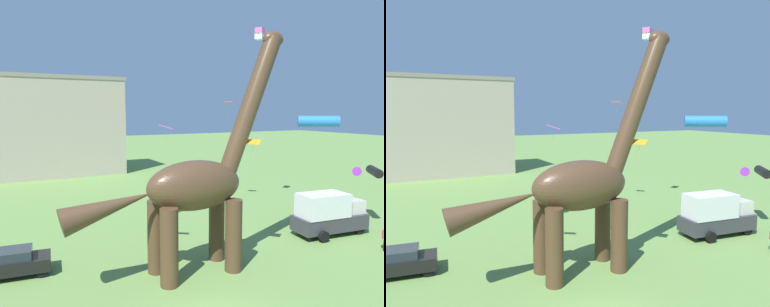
% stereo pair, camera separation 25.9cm
% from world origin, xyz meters
% --- Properties ---
extents(dinosaur_sculpture, '(13.37, 2.83, 13.98)m').
position_xyz_m(dinosaur_sculpture, '(1.58, 5.61, 5.05)').
color(dinosaur_sculpture, '#513823').
rests_on(dinosaur_sculpture, ground_plane).
extents(parked_sedan_left, '(4.37, 2.24, 1.55)m').
position_xyz_m(parked_sedan_left, '(-7.79, 9.75, 0.81)').
color(parked_sedan_left, black).
rests_on(parked_sedan_left, ground_plane).
extents(parked_box_truck, '(5.80, 2.72, 3.20)m').
position_xyz_m(parked_box_truck, '(13.47, 6.55, 1.65)').
color(parked_box_truck, '#38383D').
rests_on(parked_box_truck, ground_plane).
extents(kite_high_right, '(0.98, 1.02, 1.09)m').
position_xyz_m(kite_high_right, '(5.28, 5.12, 7.39)').
color(kite_high_right, orange).
extents(kite_drifting, '(1.15, 1.16, 1.19)m').
position_xyz_m(kite_drifting, '(11.36, 17.05, 9.98)').
color(kite_drifting, pink).
extents(kite_near_low, '(2.63, 2.56, 0.74)m').
position_xyz_m(kite_near_low, '(18.45, 6.94, 4.36)').
color(kite_near_low, black).
extents(kite_far_left, '(0.94, 0.94, 0.98)m').
position_xyz_m(kite_far_left, '(12.75, 14.37, 15.98)').
color(kite_far_left, pink).
extents(kite_mid_center, '(2.68, 2.80, 0.79)m').
position_xyz_m(kite_mid_center, '(11.36, 6.04, 8.51)').
color(kite_mid_center, '#287AE5').
extents(kite_mid_left, '(1.59, 1.83, 1.93)m').
position_xyz_m(kite_mid_left, '(3.97, 15.01, 7.91)').
color(kite_mid_left, pink).
extents(background_building_block, '(19.68, 8.67, 14.06)m').
position_xyz_m(background_building_block, '(-1.56, 43.56, 7.04)').
color(background_building_block, '#B7A893').
rests_on(background_building_block, ground_plane).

